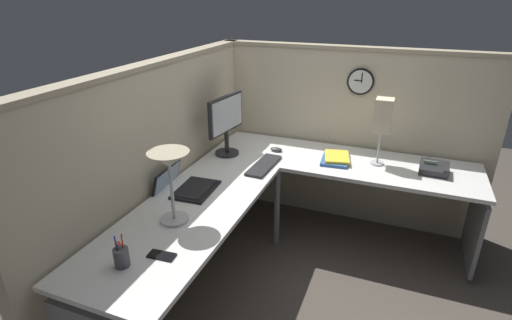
% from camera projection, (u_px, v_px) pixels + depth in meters
% --- Properties ---
extents(ground_plane, '(6.80, 6.80, 0.00)m').
position_uv_depth(ground_plane, '(288.00, 259.00, 3.17)').
color(ground_plane, '#4C443D').
extents(cubicle_wall_back, '(2.57, 0.12, 1.58)m').
position_uv_depth(cubicle_wall_back, '(162.00, 172.00, 2.83)').
color(cubicle_wall_back, beige).
rests_on(cubicle_wall_back, ground).
extents(cubicle_wall_right, '(0.12, 2.37, 1.58)m').
position_uv_depth(cubicle_wall_right, '(348.00, 137.00, 3.51)').
color(cubicle_wall_right, beige).
rests_on(cubicle_wall_right, ground).
extents(desk, '(2.35, 2.15, 0.73)m').
position_uv_depth(desk, '(292.00, 200.00, 2.78)').
color(desk, white).
rests_on(desk, ground).
extents(monitor, '(0.46, 0.20, 0.50)m').
position_uv_depth(monitor, '(226.00, 121.00, 3.18)').
color(monitor, '#232326').
rests_on(monitor, desk).
extents(laptop, '(0.36, 0.40, 0.22)m').
position_uv_depth(laptop, '(183.00, 186.00, 2.71)').
color(laptop, black).
rests_on(laptop, desk).
extents(keyboard, '(0.44, 0.16, 0.02)m').
position_uv_depth(keyboard, '(264.00, 165.00, 3.06)').
color(keyboard, '#232326').
rests_on(keyboard, desk).
extents(computer_mouse, '(0.06, 0.10, 0.03)m').
position_uv_depth(computer_mouse, '(276.00, 149.00, 3.35)').
color(computer_mouse, '#38383D').
rests_on(computer_mouse, desk).
extents(desk_lamp_dome, '(0.24, 0.24, 0.44)m').
position_uv_depth(desk_lamp_dome, '(169.00, 165.00, 2.20)').
color(desk_lamp_dome, '#B7BABF').
rests_on(desk_lamp_dome, desk).
extents(pen_cup, '(0.08, 0.08, 0.18)m').
position_uv_depth(pen_cup, '(121.00, 257.00, 1.94)').
color(pen_cup, '#4C4C51').
rests_on(pen_cup, desk).
extents(cell_phone, '(0.08, 0.15, 0.01)m').
position_uv_depth(cell_phone, '(162.00, 255.00, 2.03)').
color(cell_phone, black).
rests_on(cell_phone, desk).
extents(office_phone, '(0.20, 0.21, 0.11)m').
position_uv_depth(office_phone, '(435.00, 169.00, 2.94)').
color(office_phone, '#232326').
rests_on(office_phone, desk).
extents(book_stack, '(0.31, 0.25, 0.04)m').
position_uv_depth(book_stack, '(336.00, 158.00, 3.16)').
color(book_stack, '#335999').
rests_on(book_stack, desk).
extents(desk_lamp_paper, '(0.13, 0.13, 0.53)m').
position_uv_depth(desk_lamp_paper, '(383.00, 118.00, 2.96)').
color(desk_lamp_paper, '#B7BABF').
rests_on(desk_lamp_paper, desk).
extents(wall_clock, '(0.04, 0.22, 0.22)m').
position_uv_depth(wall_clock, '(361.00, 81.00, 3.23)').
color(wall_clock, black).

